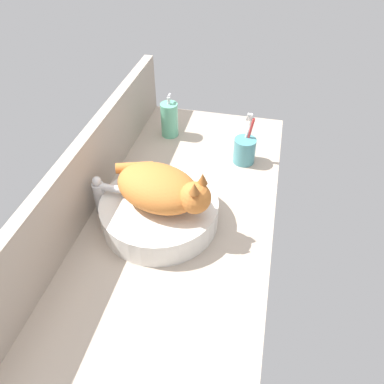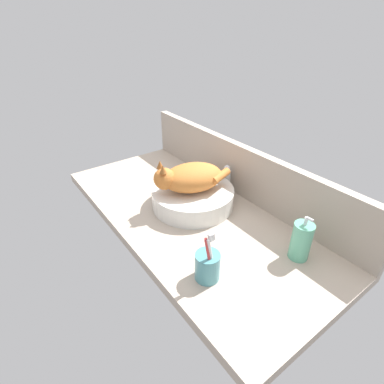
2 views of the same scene
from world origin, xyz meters
TOP-DOWN VIEW (x-y plane):
  - ground_plane at (0.00, 0.00)cm, footprint 127.72×59.05cm
  - backsplash_panel at (0.00, 27.73)cm, footprint 127.72×3.60cm
  - sink_basin at (-3.84, 4.19)cm, footprint 34.71×34.71cm
  - cat at (-4.16, 2.86)cm, footprint 23.37×30.63cm
  - faucet at (-3.61, 21.79)cm, footprint 3.60×11.81cm
  - soap_dispenser at (42.96, 13.94)cm, footprint 6.64×6.64cm
  - toothbrush_cup at (31.96, -16.67)cm, footprint 7.80×7.80cm

SIDE VIEW (x-z plane):
  - ground_plane at x=0.00cm, z-range -4.00..0.00cm
  - sink_basin at x=-3.84cm, z-range 0.00..7.99cm
  - toothbrush_cup at x=31.96cm, z-range -4.37..14.31cm
  - soap_dispenser at x=42.96cm, z-range -1.56..15.29cm
  - faucet at x=-3.61cm, z-range 0.50..14.10cm
  - backsplash_panel at x=0.00cm, z-range 0.00..22.86cm
  - cat at x=-4.16cm, z-range 6.75..20.75cm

